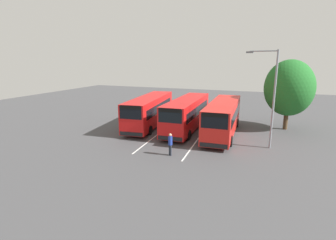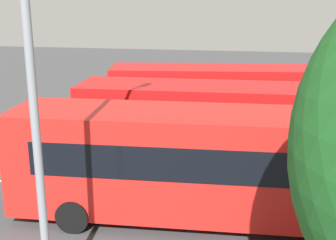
{
  "view_description": "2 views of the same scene",
  "coord_description": "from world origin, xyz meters",
  "px_view_note": "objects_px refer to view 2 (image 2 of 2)",
  "views": [
    {
      "loc": [
        24.36,
        7.89,
        7.11
      ],
      "look_at": [
        1.34,
        -1.1,
        1.34
      ],
      "focal_mm": 28.09,
      "sensor_mm": 36.0,
      "label": 1
    },
    {
      "loc": [
        -1.27,
        15.18,
        6.11
      ],
      "look_at": [
        1.47,
        -0.43,
        1.66
      ],
      "focal_mm": 47.18,
      "sensor_mm": 36.0,
      "label": 2
    }
  ],
  "objects_px": {
    "bus_far_left": "(230,99)",
    "pedestrian": "(13,142)",
    "street_lamp": "(42,90)",
    "bus_center_right": "(201,163)",
    "bus_center_left": "(227,125)"
  },
  "relations": [
    {
      "from": "bus_center_right",
      "to": "street_lamp",
      "type": "height_order",
      "value": "street_lamp"
    },
    {
      "from": "bus_far_left",
      "to": "pedestrian",
      "type": "relative_size",
      "value": 6.26
    },
    {
      "from": "bus_center_right",
      "to": "pedestrian",
      "type": "xyz_separation_m",
      "value": [
        7.09,
        -2.65,
        -0.71
      ]
    },
    {
      "from": "pedestrian",
      "to": "street_lamp",
      "type": "bearing_deg",
      "value": -16.58
    },
    {
      "from": "bus_far_left",
      "to": "pedestrian",
      "type": "xyz_separation_m",
      "value": [
        7.58,
        5.28,
        -0.71
      ]
    },
    {
      "from": "bus_center_left",
      "to": "street_lamp",
      "type": "bearing_deg",
      "value": 67.13
    },
    {
      "from": "bus_far_left",
      "to": "street_lamp",
      "type": "height_order",
      "value": "street_lamp"
    },
    {
      "from": "bus_center_left",
      "to": "pedestrian",
      "type": "distance_m",
      "value": 7.72
    },
    {
      "from": "pedestrian",
      "to": "bus_center_right",
      "type": "bearing_deg",
      "value": 18.57
    },
    {
      "from": "bus_center_right",
      "to": "street_lamp",
      "type": "relative_size",
      "value": 1.37
    },
    {
      "from": "bus_far_left",
      "to": "pedestrian",
      "type": "bearing_deg",
      "value": 28.0
    },
    {
      "from": "bus_center_right",
      "to": "street_lamp",
      "type": "distance_m",
      "value": 5.53
    },
    {
      "from": "bus_center_right",
      "to": "pedestrian",
      "type": "distance_m",
      "value": 7.61
    },
    {
      "from": "bus_far_left",
      "to": "pedestrian",
      "type": "distance_m",
      "value": 9.26
    },
    {
      "from": "bus_center_right",
      "to": "pedestrian",
      "type": "bearing_deg",
      "value": -22.97
    }
  ]
}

